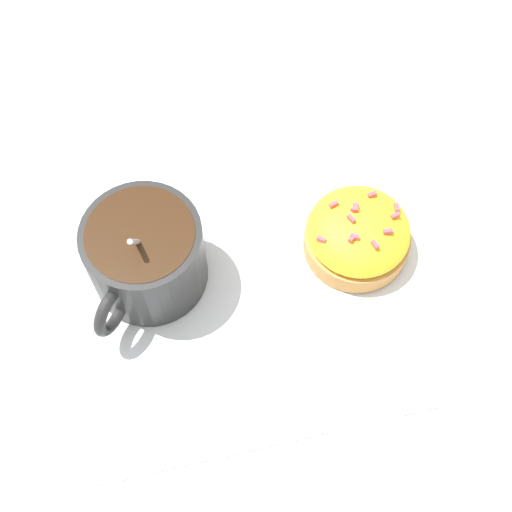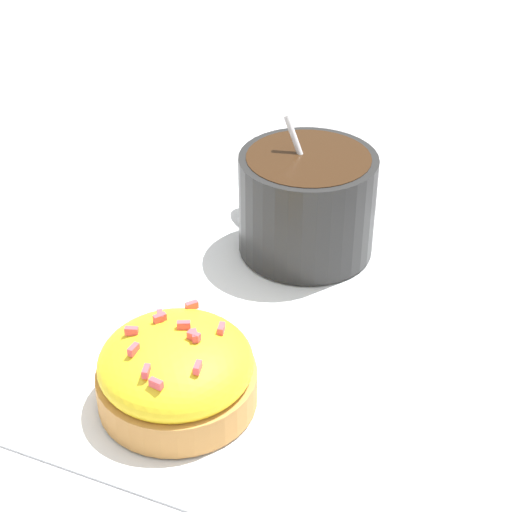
{
  "view_description": "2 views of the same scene",
  "coord_description": "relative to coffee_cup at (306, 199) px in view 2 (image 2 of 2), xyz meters",
  "views": [
    {
      "loc": [
        0.08,
        0.25,
        0.53
      ],
      "look_at": [
        0.0,
        0.01,
        0.04
      ],
      "focal_mm": 50.0,
      "sensor_mm": 36.0,
      "label": 1
    },
    {
      "loc": [
        -0.39,
        -0.14,
        0.33
      ],
      "look_at": [
        0.01,
        -0.0,
        0.04
      ],
      "focal_mm": 60.0,
      "sensor_mm": 36.0,
      "label": 2
    }
  ],
  "objects": [
    {
      "name": "paper_napkin",
      "position": [
        -0.08,
        0.01,
        -0.04
      ],
      "size": [
        0.32,
        0.32,
        0.0
      ],
      "color": "white",
      "rests_on": "ground_plane"
    },
    {
      "name": "coffee_cup",
      "position": [
        0.0,
        0.0,
        0.0
      ],
      "size": [
        0.1,
        0.1,
        0.09
      ],
      "color": "black",
      "rests_on": "paper_napkin"
    },
    {
      "name": "frosted_pastry",
      "position": [
        -0.17,
        0.02,
        -0.02
      ],
      "size": [
        0.09,
        0.09,
        0.05
      ],
      "color": "#C18442",
      "rests_on": "paper_napkin"
    },
    {
      "name": "ground_plane",
      "position": [
        -0.08,
        0.01,
        -0.04
      ],
      "size": [
        3.0,
        3.0,
        0.0
      ],
      "primitive_type": "plane",
      "color": "#B2B2B7"
    }
  ]
}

